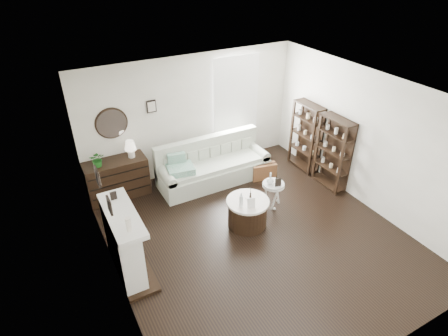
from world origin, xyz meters
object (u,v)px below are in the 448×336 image
sofa (213,167)px  drum_table (247,212)px  pedestal_table (273,185)px  dresser (117,179)px

sofa → drum_table: 1.74m
drum_table → pedestal_table: size_ratio=1.50×
drum_table → pedestal_table: 0.85m
sofa → pedestal_table: (0.63, -1.46, 0.17)m
sofa → dresser: (-2.04, 0.39, 0.10)m
dresser → pedestal_table: size_ratio=2.36×
sofa → drum_table: sofa is taller
sofa → dresser: bearing=169.1°
dresser → drum_table: dresser is taller
drum_table → dresser: bearing=131.6°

